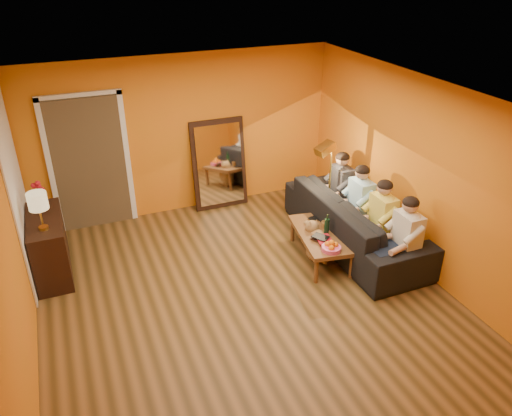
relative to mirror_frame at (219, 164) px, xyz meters
name	(u,v)px	position (x,y,z in m)	size (l,w,h in m)	color
room_shell	(234,196)	(-0.55, -2.26, 0.54)	(5.00, 5.50, 2.60)	brown
white_accent	(15,184)	(-3.04, -0.88, 0.54)	(0.02, 1.90, 2.58)	white
doorway_recess	(89,162)	(-2.05, 0.20, 0.29)	(1.06, 0.30, 2.10)	#3F2D19
door_jamb_left	(50,170)	(-2.62, 0.08, 0.29)	(0.08, 0.06, 2.20)	white
door_jamb_right	(127,159)	(-1.48, 0.08, 0.29)	(0.08, 0.06, 2.20)	white
door_header	(78,95)	(-2.05, 0.08, 1.36)	(1.22, 0.06, 0.08)	white
mirror_frame	(219,164)	(0.00, 0.00, 0.00)	(0.92, 0.06, 1.52)	black
mirror_glass	(220,165)	(0.00, -0.04, 0.00)	(0.78, 0.02, 1.36)	white
sideboard	(49,246)	(-2.79, -1.08, -0.34)	(0.44, 1.18, 0.85)	black
table_lamp	(40,211)	(-2.79, -1.38, 0.34)	(0.24, 0.24, 0.51)	beige
sofa	(355,221)	(1.45, -2.00, -0.37)	(1.05, 2.67, 0.78)	black
coffee_table	(320,246)	(0.78, -2.16, -0.55)	(0.62, 1.22, 0.42)	brown
floor_lamp	(329,188)	(1.30, -1.45, -0.04)	(0.30, 0.24, 1.44)	gold
dog	(317,240)	(0.74, -2.14, -0.47)	(0.32, 0.50, 0.58)	#A07748
person_far_left	(406,239)	(1.58, -3.00, -0.15)	(0.70, 0.44, 1.22)	beige
person_mid_left	(382,220)	(1.58, -2.45, -0.15)	(0.70, 0.44, 1.22)	#DCCB49
person_mid_right	(360,203)	(1.58, -1.90, -0.15)	(0.70, 0.44, 1.22)	#9AD0EE
person_far_right	(341,189)	(1.58, -1.35, -0.15)	(0.70, 0.44, 1.22)	#333238
fruit_bowl	(331,245)	(0.68, -2.61, -0.26)	(0.26, 0.26, 0.16)	#DB4D7E
wine_bottle	(327,224)	(0.83, -2.21, -0.18)	(0.07, 0.07, 0.31)	black
tumbler	(325,225)	(0.90, -2.04, -0.29)	(0.10, 0.10, 0.09)	#B27F3F
laptop	(321,219)	(0.96, -1.81, -0.33)	(0.33, 0.21, 0.03)	black
book_lower	(317,242)	(0.60, -2.36, -0.33)	(0.17, 0.23, 0.02)	black
book_mid	(317,240)	(0.61, -2.35, -0.31)	(0.20, 0.27, 0.02)	#B01420
book_upper	(317,240)	(0.60, -2.37, -0.29)	(0.16, 0.22, 0.02)	black
vase	(41,205)	(-2.79, -0.83, 0.18)	(0.17, 0.17, 0.17)	black
flowers	(37,187)	(-2.79, -0.83, 0.43)	(0.17, 0.17, 0.45)	#B01420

